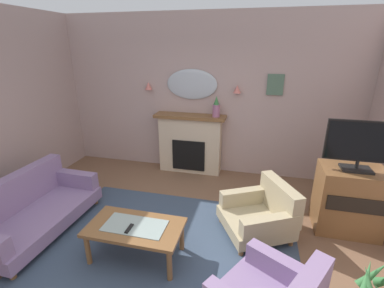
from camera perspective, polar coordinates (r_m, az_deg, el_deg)
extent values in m
cube|color=brown|center=(3.57, -6.30, -23.40)|extent=(6.59, 6.23, 0.10)
cube|color=#B29993|center=(5.25, 3.04, 10.00)|extent=(6.59, 0.10, 2.97)
cube|color=#38475B|center=(3.67, -5.21, -20.72)|extent=(3.20, 2.40, 0.01)
cube|color=beige|center=(5.36, -0.37, -0.18)|extent=(1.20, 0.28, 1.10)
cube|color=black|center=(5.33, -0.63, -2.25)|extent=(0.64, 0.12, 0.60)
cube|color=brown|center=(5.17, -0.44, 5.80)|extent=(1.36, 0.36, 0.06)
cylinder|color=#9E6084|center=(5.02, 5.08, 6.96)|extent=(0.13, 0.13, 0.22)
cone|color=#38753D|center=(4.98, 5.15, 9.12)|extent=(0.10, 0.10, 0.16)
ellipsoid|color=#B2BCC6|center=(5.20, -0.04, 12.40)|extent=(0.96, 0.06, 0.56)
cone|color=#D17066|center=(5.42, -9.12, 11.94)|extent=(0.14, 0.14, 0.14)
cone|color=#D17066|center=(5.02, 9.46, 11.29)|extent=(0.14, 0.14, 0.14)
cube|color=#4C6B56|center=(5.06, 17.08, 11.80)|extent=(0.28, 0.03, 0.36)
cube|color=brown|center=(3.35, -11.85, -16.71)|extent=(1.10, 0.60, 0.04)
cube|color=#8C9E99|center=(3.33, -11.88, -16.38)|extent=(0.72, 0.36, 0.01)
cylinder|color=brown|center=(3.54, -21.00, -19.99)|extent=(0.06, 0.06, 0.40)
cylinder|color=brown|center=(3.17, -4.75, -24.00)|extent=(0.06, 0.06, 0.40)
cylinder|color=brown|center=(3.85, -16.92, -15.83)|extent=(0.06, 0.06, 0.40)
cylinder|color=brown|center=(3.51, -2.17, -18.76)|extent=(0.06, 0.06, 0.40)
cube|color=black|center=(3.29, -13.04, -16.93)|extent=(0.04, 0.16, 0.02)
cube|color=gray|center=(4.35, -29.41, -13.41)|extent=(0.88, 1.72, 0.18)
cube|color=gray|center=(4.43, -33.43, -8.66)|extent=(0.22, 1.70, 0.48)
cube|color=gray|center=(4.74, -23.43, -6.71)|extent=(0.76, 0.18, 0.24)
cylinder|color=brown|center=(3.81, -33.46, -21.95)|extent=(0.07, 0.07, 0.10)
cylinder|color=brown|center=(4.70, -19.59, -11.23)|extent=(0.07, 0.07, 0.10)
cylinder|color=brown|center=(5.10, -26.01, -9.66)|extent=(0.07, 0.07, 0.10)
cube|color=tan|center=(3.86, 12.99, -15.63)|extent=(1.08, 1.08, 0.16)
cube|color=tan|center=(3.85, 17.94, -10.84)|extent=(0.52, 0.78, 0.45)
cube|color=tan|center=(4.01, 10.99, -10.76)|extent=(0.70, 0.46, 0.22)
cube|color=tan|center=(3.52, 15.82, -16.09)|extent=(0.70, 0.46, 0.22)
cylinder|color=brown|center=(4.07, 6.18, -15.38)|extent=(0.06, 0.06, 0.10)
cylinder|color=brown|center=(3.58, 10.23, -21.37)|extent=(0.06, 0.06, 0.10)
cylinder|color=brown|center=(4.32, 14.91, -13.66)|extent=(0.06, 0.06, 0.10)
cylinder|color=brown|center=(3.87, 19.98, -18.80)|extent=(0.06, 0.06, 0.10)
cube|color=gray|center=(3.02, 18.18, -23.38)|extent=(0.69, 0.48, 0.22)
cylinder|color=brown|center=(3.35, 11.82, -25.10)|extent=(0.06, 0.06, 0.10)
cube|color=brown|center=(4.27, 29.94, -10.10)|extent=(0.80, 0.56, 0.90)
cube|color=black|center=(3.99, 31.21, -10.96)|extent=(0.68, 0.02, 0.20)
cube|color=black|center=(4.06, 31.14, -4.49)|extent=(0.36, 0.24, 0.03)
cylinder|color=black|center=(4.03, 31.30, -3.65)|extent=(0.04, 0.04, 0.10)
cube|color=black|center=(3.94, 32.10, 0.50)|extent=(0.84, 0.04, 0.52)
cube|color=black|center=(3.92, 32.19, 0.40)|extent=(0.80, 0.01, 0.48)
cone|color=#38753D|center=(3.03, 33.73, -21.76)|extent=(0.30, 0.18, 0.28)
cone|color=#38753D|center=(2.96, 32.78, -22.71)|extent=(0.19, 0.31, 0.27)
cone|color=#38753D|center=(2.90, 33.26, -23.84)|extent=(0.16, 0.28, 0.30)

